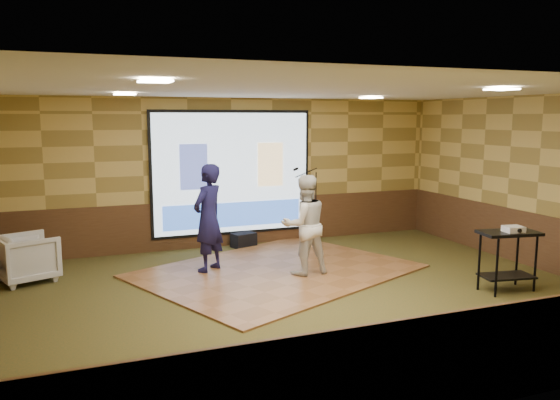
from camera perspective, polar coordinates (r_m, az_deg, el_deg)
name	(u,v)px	position (r m, az deg, el deg)	size (l,w,h in m)	color
ground	(298,295)	(8.20, 1.90, -9.94)	(9.00, 9.00, 0.00)	#343D1C
room_shell	(299,154)	(7.79, 1.97, 4.82)	(9.04, 7.04, 3.02)	tan
wainscot_back	(233,222)	(11.27, -4.96, -2.33)	(9.00, 0.04, 0.95)	#452A17
wainscot_front	(451,363)	(5.22, 17.48, -15.94)	(9.00, 0.04, 0.95)	#452A17
wainscot_right	(533,240)	(10.59, 24.93, -3.83)	(0.04, 7.00, 0.95)	#452A17
projector_screen	(233,174)	(11.08, -4.96, 2.71)	(3.32, 0.06, 2.52)	black
downlight_nw	(125,94)	(9.01, -15.92, 10.59)	(0.32, 0.32, 0.02)	#FFE6BF
downlight_ne	(371,98)	(10.38, 9.48, 10.49)	(0.32, 0.32, 0.02)	#FFE6BF
downlight_sw	(155,81)	(5.74, -12.91, 12.01)	(0.32, 0.32, 0.02)	#FFE6BF
downlight_se	(502,89)	(7.71, 22.15, 10.67)	(0.32, 0.32, 0.02)	#FFE6BF
dance_floor	(277,271)	(9.39, -0.31, -7.42)	(4.33, 3.30, 0.03)	brown
player_left	(208,218)	(9.24, -7.50, -1.86)	(0.66, 0.44, 1.82)	#15143E
player_right	(304,225)	(9.00, 2.57, -2.60)	(0.80, 0.63, 1.66)	silver
av_table	(508,250)	(8.93, 22.73, -4.83)	(0.87, 0.46, 0.92)	black
projector	(513,229)	(8.84, 23.21, -2.81)	(0.27, 0.22, 0.09)	white
mic_stand	(313,221)	(11.30, 3.48, -2.19)	(0.64, 0.26, 1.62)	black
banquet_chair	(27,258)	(9.67, -24.89, -5.52)	(0.82, 0.84, 0.77)	gray
duffel_bag	(244,240)	(11.13, -3.82, -4.19)	(0.46, 0.31, 0.29)	black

